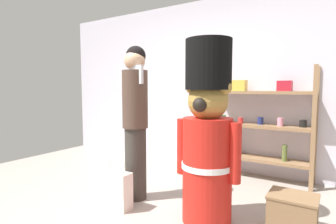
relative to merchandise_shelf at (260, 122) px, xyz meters
The scene contains 6 objects.
back_wall 0.81m from the merchandise_shelf, 159.36° to the left, with size 6.40×0.12×2.60m, color silver.
merchandise_shelf is the anchor object (origin of this frame).
teddy_bear_guard 1.50m from the merchandise_shelf, 94.04° to the right, with size 0.63×0.47×1.67m.
person_shopper 1.76m from the merchandise_shelf, 124.50° to the right, with size 0.29×0.28×1.70m.
shopping_bag 2.09m from the merchandise_shelf, 119.47° to the right, with size 0.30×0.15×0.53m.
display_crate 1.54m from the merchandise_shelf, 64.73° to the right, with size 0.40×0.32×0.32m.
Camera 1 is at (1.48, -1.77, 1.23)m, focal length 28.83 mm.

